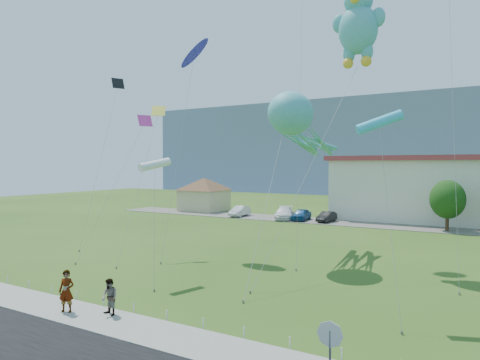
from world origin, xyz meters
name	(u,v)px	position (x,y,z in m)	size (l,w,h in m)	color
ground	(168,309)	(0.00, 0.00, 0.00)	(160.00, 160.00, 0.00)	#2E4A15
sidewalk	(127,326)	(0.00, -2.75, 0.05)	(80.00, 2.50, 0.10)	gray
parking_strip	(355,223)	(0.00, 35.00, 0.03)	(70.00, 6.00, 0.06)	#59544C
hill_ridge	(432,146)	(0.00, 120.00, 12.50)	(160.00, 50.00, 25.00)	slate
pavilion	(204,191)	(-24.00, 38.00, 3.02)	(9.20, 9.20, 5.00)	#C2B485
stop_sign	(330,342)	(9.50, -4.21, 1.87)	(0.80, 0.07, 2.50)	slate
rope_fence	(150,312)	(0.00, -1.30, 0.25)	(26.05, 0.05, 0.50)	white
tree_near	(447,199)	(10.00, 34.00, 3.39)	(3.60, 3.60, 5.47)	#3F2B19
pedestrian_left	(66,291)	(-3.67, -2.94, 1.09)	(0.72, 0.47, 1.98)	gray
pedestrian_right	(110,297)	(-1.58, -2.24, 0.94)	(0.82, 0.64, 1.68)	gray
parked_car_silver	(240,211)	(-15.55, 34.24, 0.75)	(1.46, 4.17, 1.37)	silver
parked_car_white	(284,213)	(-9.04, 34.45, 0.83)	(2.17, 5.33, 1.55)	white
parked_car_blue	(301,215)	(-6.65, 34.38, 0.78)	(1.69, 4.20, 1.43)	navy
parked_car_black	(327,217)	(-3.40, 34.50, 0.68)	(1.32, 3.79, 1.25)	black
octopus_kite	(297,124)	(1.19, 13.51, 10.07)	(3.22, 16.53, 12.31)	teal
teddy_bear_kite	(358,23)	(5.32, 14.80, 17.16)	(4.92, 11.89, 19.98)	teal
small_kite_yellow	(154,127)	(-9.69, 10.22, 10.12)	(2.35, 7.07, 11.89)	yellow
small_kite_white	(155,165)	(-4.32, 4.08, 7.02)	(2.17, 3.45, 7.50)	white
small_kite_cyan	(379,124)	(8.95, 4.85, 9.00)	(1.84, 3.74, 9.51)	#30AEDC
small_kite_black	(114,103)	(-16.18, 12.12, 12.73)	(2.05, 6.42, 15.05)	black
small_kite_blue	(194,57)	(-7.52, 12.59, 15.87)	(1.99, 6.29, 16.92)	#2F25D6
small_kite_pink	(138,135)	(-10.56, 9.28, 9.41)	(1.90, 6.61, 11.03)	#CF2E92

